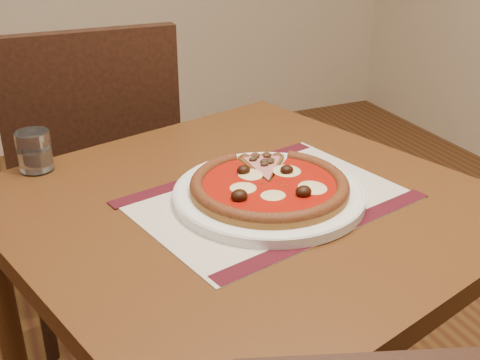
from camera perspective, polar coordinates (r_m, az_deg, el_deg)
name	(u,v)px	position (r m, az deg, el deg)	size (l,w,h in m)	color
table	(244,248)	(1.13, 0.42, -6.44)	(0.99, 0.99, 0.75)	#563414
chair_far	(93,168)	(1.75, -13.78, 1.13)	(0.46, 0.46, 0.95)	black
placemat	(269,200)	(1.08, 2.76, -1.87)	(0.46, 0.33, 0.00)	beige
plate	(269,195)	(1.07, 2.78, -1.39)	(0.34, 0.34, 0.02)	white
pizza	(269,185)	(1.06, 2.80, -0.45)	(0.28, 0.28, 0.04)	olive
ham_slice	(271,166)	(1.14, 3.00, 1.31)	(0.09, 0.13, 0.02)	olive
water_glass	(35,151)	(1.24, -18.90, 2.60)	(0.07, 0.07, 0.08)	white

